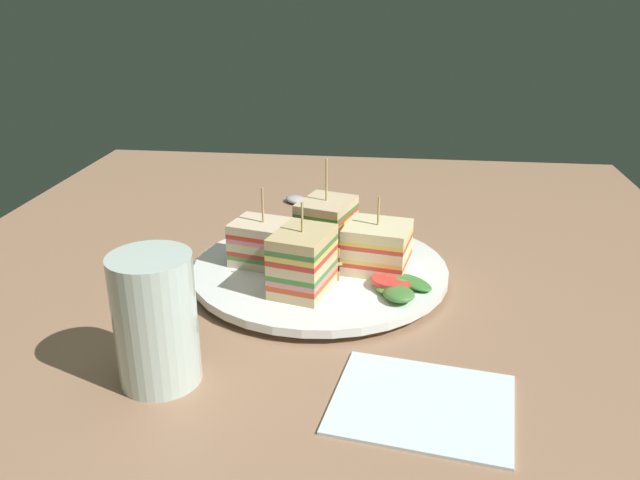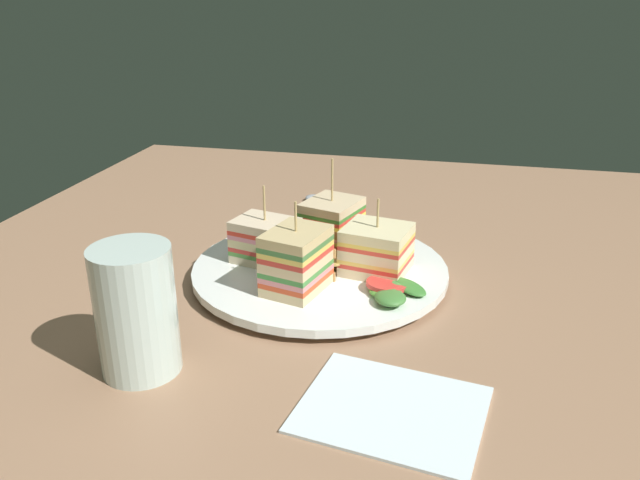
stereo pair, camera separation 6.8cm
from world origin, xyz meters
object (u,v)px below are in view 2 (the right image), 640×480
object	(u,v)px
chip_pile	(320,258)
drinking_glass	(137,319)
plate	(320,271)
sandwich_wedge_1	(376,249)
sandwich_wedge_2	(333,223)
spoon	(322,203)
sandwich_wedge_0	(297,261)
sandwich_wedge_3	(267,239)
napkin	(392,408)

from	to	relation	value
chip_pile	drinking_glass	distance (cm)	22.88
plate	sandwich_wedge_1	xyz separation A→B (cm)	(-0.11, 6.05, 3.12)
sandwich_wedge_2	spoon	bearing A→B (deg)	-146.23
plate	sandwich_wedge_1	size ratio (longest dim) A/B	3.41
sandwich_wedge_0	sandwich_wedge_1	distance (cm)	9.32
sandwich_wedge_2	sandwich_wedge_3	world-z (taller)	sandwich_wedge_2
sandwich_wedge_0	sandwich_wedge_2	world-z (taller)	sandwich_wedge_2
sandwich_wedge_0	spoon	world-z (taller)	sandwich_wedge_0
sandwich_wedge_0	sandwich_wedge_2	bearing A→B (deg)	9.08
sandwich_wedge_3	napkin	bearing A→B (deg)	-38.48
plate	napkin	xyz separation A→B (cm)	(21.13, 10.46, -0.72)
plate	sandwich_wedge_3	world-z (taller)	sandwich_wedge_3
sandwich_wedge_2	plate	bearing A→B (deg)	16.14
sandwich_wedge_2	sandwich_wedge_3	bearing A→B (deg)	-29.95
drinking_glass	spoon	bearing A→B (deg)	172.94
sandwich_wedge_3	sandwich_wedge_1	bearing A→B (deg)	12.85
sandwich_wedge_0	spoon	bearing A→B (deg)	22.31
sandwich_wedge_1	spoon	size ratio (longest dim) A/B	0.69
sandwich_wedge_0	sandwich_wedge_3	xyz separation A→B (cm)	(-6.32, -5.06, -0.74)
sandwich_wedge_2	chip_pile	bearing A→B (deg)	16.64
sandwich_wedge_3	chip_pile	distance (cm)	6.28
sandwich_wedge_2	drinking_glass	distance (cm)	28.34
plate	drinking_glass	size ratio (longest dim) A/B	2.51
napkin	sandwich_wedge_2	bearing A→B (deg)	-159.16
sandwich_wedge_0	sandwich_wedge_1	size ratio (longest dim) A/B	1.14
sandwich_wedge_1	drinking_glass	size ratio (longest dim) A/B	0.74
napkin	sandwich_wedge_3	bearing A→B (deg)	-142.46
sandwich_wedge_3	spoon	xyz separation A→B (cm)	(-23.49, 0.85, -3.57)
sandwich_wedge_3	napkin	xyz separation A→B (cm)	(21.47, 16.50, -3.72)
sandwich_wedge_0	chip_pile	distance (cm)	6.41
plate	sandwich_wedge_0	size ratio (longest dim) A/B	2.98
sandwich_wedge_0	drinking_glass	size ratio (longest dim) A/B	0.84
sandwich_wedge_2	napkin	size ratio (longest dim) A/B	0.76
sandwich_wedge_0	spoon	xyz separation A→B (cm)	(-29.81, -4.21, -4.31)
sandwich_wedge_3	spoon	distance (cm)	23.77
napkin	sandwich_wedge_0	bearing A→B (deg)	-142.93
sandwich_wedge_1	sandwich_wedge_2	distance (cm)	8.41
sandwich_wedge_1	sandwich_wedge_3	xyz separation A→B (cm)	(-0.24, -12.09, -0.12)
sandwich_wedge_3	drinking_glass	distance (cm)	21.02
sandwich_wedge_2	drinking_glass	bearing A→B (deg)	-5.15
chip_pile	plate	bearing A→B (deg)	-133.08
plate	spoon	size ratio (longest dim) A/B	2.35
plate	sandwich_wedge_2	bearing A→B (deg)	178.99
plate	spoon	world-z (taller)	plate
sandwich_wedge_1	spoon	world-z (taller)	sandwich_wedge_1
sandwich_wedge_2	spoon	world-z (taller)	sandwich_wedge_2
chip_pile	sandwich_wedge_2	bearing A→B (deg)	179.49
spoon	drinking_glass	distance (cm)	44.53
drinking_glass	napkin	bearing A→B (deg)	87.36
sandwich_wedge_3	napkin	size ratio (longest dim) A/B	0.63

